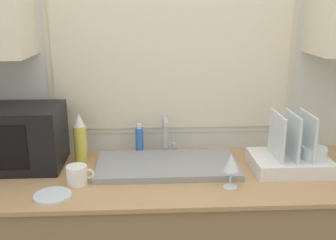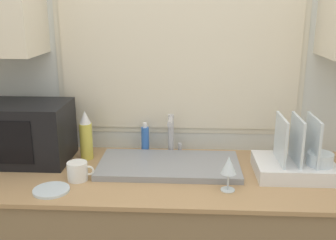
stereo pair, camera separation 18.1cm
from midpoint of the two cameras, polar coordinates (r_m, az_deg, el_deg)
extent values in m
cube|color=tan|center=(1.95, -1.47, -7.96)|extent=(2.23, 0.71, 0.02)
cube|color=silver|center=(2.18, -1.81, 6.35)|extent=(6.00, 0.06, 2.60)
cube|color=beige|center=(2.12, -1.84, 11.80)|extent=(1.34, 0.01, 1.05)
cube|color=beige|center=(2.12, -1.84, 11.79)|extent=(1.28, 0.01, 0.99)
cube|color=gray|center=(1.99, -2.76, -6.62)|extent=(0.70, 0.36, 0.03)
cylinder|color=#B7B7BC|center=(2.15, -2.83, -2.11)|extent=(0.03, 0.03, 0.22)
cylinder|color=#B7B7BC|center=(2.06, -2.86, -0.18)|extent=(0.03, 0.13, 0.03)
cylinder|color=#B7B7BC|center=(2.18, -1.48, -4.10)|extent=(0.02, 0.02, 0.06)
cube|color=black|center=(2.15, -24.11, -2.34)|extent=(0.51, 0.32, 0.31)
cube|color=white|center=(2.03, 14.77, -6.08)|extent=(0.37, 0.29, 0.07)
cube|color=silver|center=(1.96, 12.98, -2.25)|extent=(0.01, 0.22, 0.22)
cube|color=silver|center=(1.98, 15.07, -2.19)|extent=(0.01, 0.22, 0.22)
cube|color=silver|center=(2.01, 17.10, -2.14)|extent=(0.01, 0.22, 0.22)
cylinder|color=silver|center=(2.00, 18.07, -4.67)|extent=(0.12, 0.12, 0.06)
cylinder|color=#D8CC4C|center=(2.11, -15.03, -3.44)|extent=(0.07, 0.07, 0.20)
cone|color=silver|center=(2.07, -15.29, 0.00)|extent=(0.06, 0.06, 0.07)
cylinder|color=blue|center=(2.16, -6.57, -3.11)|extent=(0.04, 0.04, 0.15)
cylinder|color=white|center=(2.14, -6.64, -0.89)|extent=(0.02, 0.02, 0.03)
cylinder|color=white|center=(1.88, -15.83, -7.75)|extent=(0.10, 0.10, 0.09)
torus|color=white|center=(1.86, -14.16, -7.65)|extent=(0.05, 0.01, 0.05)
cylinder|color=silver|center=(1.80, 6.12, -9.69)|extent=(0.06, 0.06, 0.00)
cylinder|color=silver|center=(1.79, 6.16, -8.52)|extent=(0.01, 0.01, 0.08)
cone|color=silver|center=(1.75, 6.24, -6.21)|extent=(0.07, 0.07, 0.08)
cylinder|color=silver|center=(1.81, -19.26, -10.39)|extent=(0.16, 0.16, 0.01)
camera|label=1|loc=(0.09, -92.86, -0.84)|focal=42.00mm
camera|label=2|loc=(0.09, 87.14, 0.84)|focal=42.00mm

